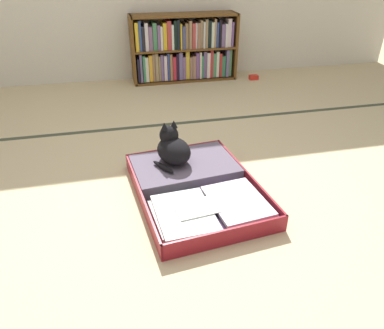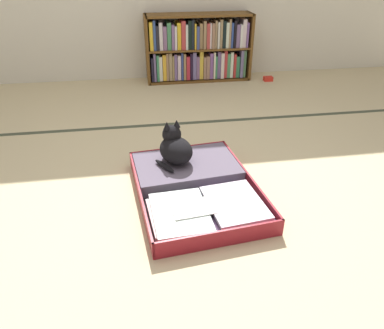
{
  "view_description": "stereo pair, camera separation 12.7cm",
  "coord_description": "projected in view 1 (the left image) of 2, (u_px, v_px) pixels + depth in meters",
  "views": [
    {
      "loc": [
        -0.37,
        -1.82,
        1.26
      ],
      "look_at": [
        0.04,
        -0.04,
        0.19
      ],
      "focal_mm": 33.54,
      "sensor_mm": 36.0,
      "label": 1
    },
    {
      "loc": [
        -0.25,
        -1.84,
        1.26
      ],
      "look_at": [
        0.04,
        -0.04,
        0.19
      ],
      "focal_mm": 33.54,
      "sensor_mm": 36.0,
      "label": 2
    }
  ],
  "objects": [
    {
      "name": "tatami_border",
      "position": [
        161.0,
        125.0,
        3.07
      ],
      "size": [
        4.8,
        0.05,
        0.0
      ],
      "color": "#3F4534",
      "rests_on": "ground_plane"
    },
    {
      "name": "open_suitcase",
      "position": [
        194.0,
        185.0,
        2.19
      ],
      "size": [
        0.77,
        0.99,
        0.1
      ],
      "color": "maroon",
      "rests_on": "ground_plane"
    },
    {
      "name": "bookshelf",
      "position": [
        184.0,
        49.0,
        4.03
      ],
      "size": [
        1.18,
        0.3,
        0.72
      ],
      "color": "brown",
      "rests_on": "ground_plane"
    },
    {
      "name": "black_cat",
      "position": [
        172.0,
        148.0,
        2.29
      ],
      "size": [
        0.28,
        0.32,
        0.27
      ],
      "color": "black",
      "rests_on": "open_suitcase"
    },
    {
      "name": "small_red_pouch",
      "position": [
        254.0,
        77.0,
        4.19
      ],
      "size": [
        0.1,
        0.07,
        0.05
      ],
      "color": "red",
      "rests_on": "ground_plane"
    },
    {
      "name": "ground_plane",
      "position": [
        185.0,
        189.0,
        2.24
      ],
      "size": [
        10.0,
        10.0,
        0.0
      ],
      "primitive_type": "plane",
      "color": "#C9B88C"
    }
  ]
}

